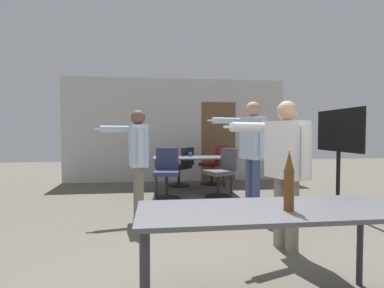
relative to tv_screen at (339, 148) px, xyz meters
The scene contains 13 objects.
back_wall 4.09m from the tv_screen, 123.92° to the left, with size 5.71×0.12×2.64m.
conference_table_near 3.19m from the tv_screen, 130.61° to the right, with size 1.86×0.68×0.74m.
conference_table_far 2.88m from the tv_screen, 136.47° to the left, with size 1.67×0.81×0.74m.
tv_screen is the anchor object (origin of this frame).
person_far_watching 3.12m from the tv_screen, behind, with size 0.80×0.60×1.58m.
person_right_polo 1.36m from the tv_screen, behind, with size 0.88×0.59×1.74m.
person_left_plaid 1.99m from the tv_screen, 138.04° to the right, with size 0.86×0.61×1.60m.
office_chair_far_left 2.14m from the tv_screen, 139.79° to the left, with size 0.66×0.63×0.95m.
office_chair_far_right 3.48m from the tv_screen, 131.08° to the left, with size 0.69×0.68×0.91m.
office_chair_near_pushed 3.01m from the tv_screen, 153.45° to the left, with size 0.52×0.57×0.96m.
office_chair_mid_tucked 3.11m from the tv_screen, 118.17° to the left, with size 0.69×0.68×0.95m.
beer_bottle 3.17m from the tv_screen, 128.59° to the right, with size 0.07×0.07×0.41m.
drink_cup 3.01m from the tv_screen, 134.22° to the left, with size 0.08×0.08×0.09m.
Camera 1 is at (-0.56, -1.39, 1.26)m, focal length 28.00 mm.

